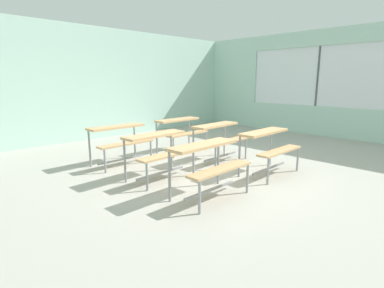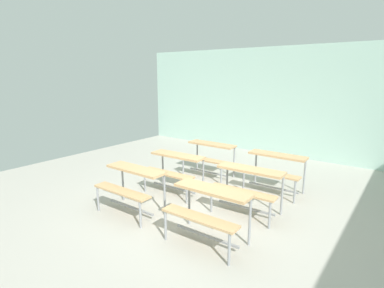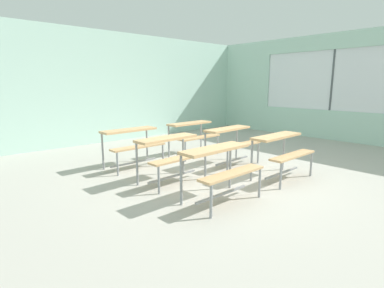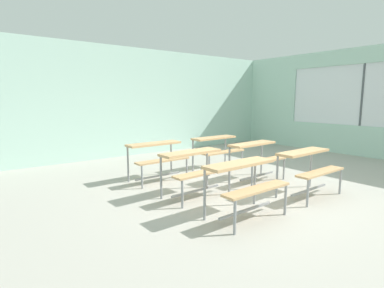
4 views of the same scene
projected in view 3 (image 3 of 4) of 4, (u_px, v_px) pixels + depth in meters
ground at (228, 179)px, 5.22m from camera, size 10.00×9.00×0.05m
wall_back at (105, 88)px, 8.20m from camera, size 10.00×0.12×3.00m
wall_right at (355, 90)px, 8.11m from camera, size 0.12×9.00×3.00m
desk_bench_r0c0 at (221, 161)px, 4.07m from camera, size 1.11×0.61×0.74m
desk_bench_r0c1 at (282, 146)px, 5.07m from camera, size 1.11×0.61×0.74m
desk_bench_r1c0 at (171, 149)px, 4.87m from camera, size 1.13×0.64×0.74m
desk_bench_r1c1 at (232, 137)px, 5.90m from camera, size 1.13×0.64×0.74m
desk_bench_r2c0 at (132, 139)px, 5.75m from camera, size 1.11×0.60×0.74m
desk_bench_r2c1 at (193, 131)px, 6.74m from camera, size 1.11×0.61×0.74m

